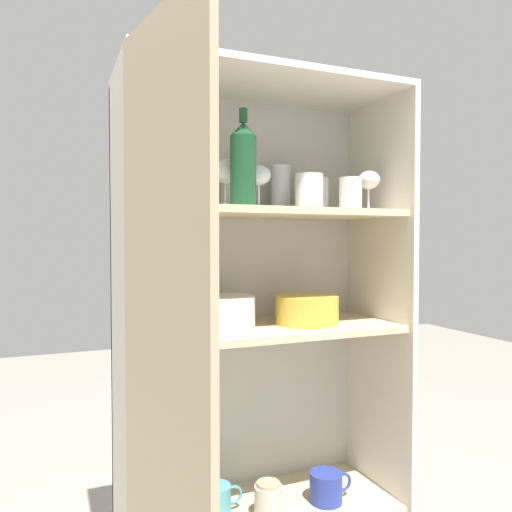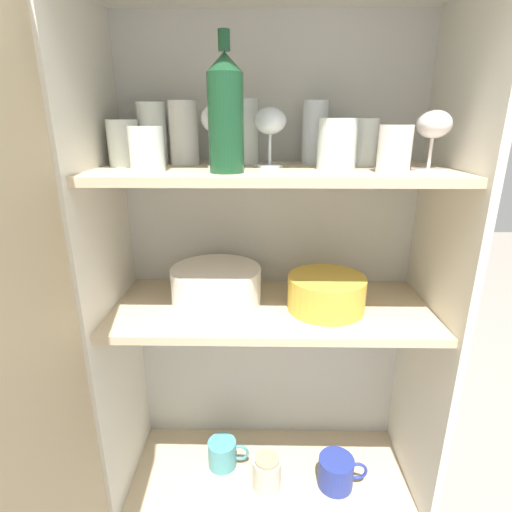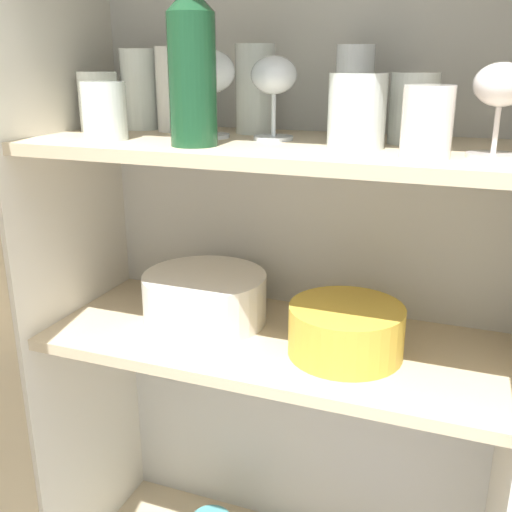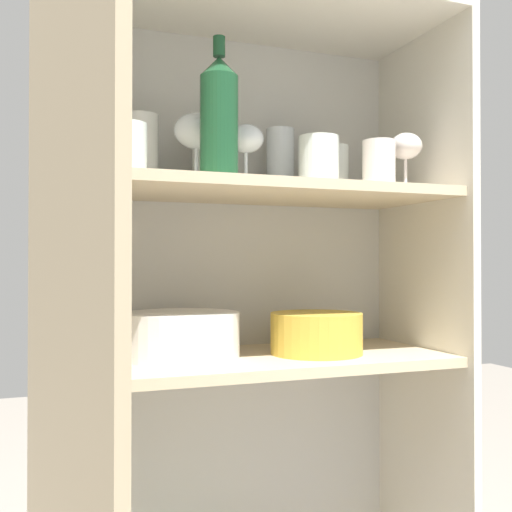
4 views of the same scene
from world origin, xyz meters
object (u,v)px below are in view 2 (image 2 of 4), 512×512
Objects in this scene: plate_stack_white at (216,285)px; mixing_bowl_large at (326,292)px; coffee_mug_primary at (223,453)px; storage_jar at (267,472)px; wine_bottle at (226,113)px.

plate_stack_white reaches higher than mixing_bowl_large.
storage_jar reaches higher than coffee_mug_primary.
storage_jar is at bearing -29.49° from plate_stack_white.
wine_bottle is at bearing -163.08° from mixing_bowl_large.
mixing_bowl_large is at bearing 14.26° from storage_jar.
storage_jar is at bearing 20.98° from wine_bottle.
wine_bottle reaches higher than coffee_mug_primary.
mixing_bowl_large is at bearing -7.69° from coffee_mug_primary.
storage_jar is (-0.14, -0.04, -0.54)m from mixing_bowl_large.
plate_stack_white reaches higher than storage_jar.
storage_jar is at bearing -29.18° from coffee_mug_primary.
coffee_mug_primary is (-0.04, 0.11, -0.95)m from wine_bottle.
mixing_bowl_large reaches higher than coffee_mug_primary.
mixing_bowl_large is (0.23, 0.07, -0.41)m from wine_bottle.
coffee_mug_primary is at bearing 110.94° from wine_bottle.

